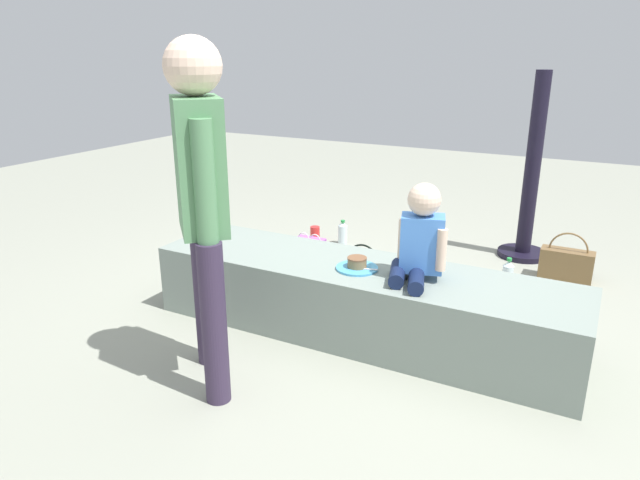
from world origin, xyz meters
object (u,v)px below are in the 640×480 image
object	(u,v)px
party_cup_red	(315,233)
cake_box_white	(479,297)
gift_bag	(310,255)
water_bottle_far_side	(507,277)
handbag_brown_canvas	(566,264)
adult_standing	(201,188)
water_bottle_near_gift	(343,233)
cake_plate	(357,265)
handbag_black_leather	(362,273)
child_seated	(420,238)

from	to	relation	value
party_cup_red	cake_box_white	size ratio (longest dim) A/B	0.35
gift_bag	water_bottle_far_side	distance (m)	1.31
gift_bag	handbag_brown_canvas	distance (m)	1.73
adult_standing	water_bottle_near_gift	world-z (taller)	adult_standing
cake_plate	handbag_black_leather	distance (m)	0.72
cake_plate	handbag_black_leather	xyz separation A→B (m)	(-0.23, 0.61, -0.31)
handbag_brown_canvas	party_cup_red	bearing A→B (deg)	-178.44
adult_standing	water_bottle_near_gift	bearing A→B (deg)	98.44
child_seated	water_bottle_far_side	distance (m)	1.11
adult_standing	handbag_brown_canvas	bearing A→B (deg)	57.29
handbag_brown_canvas	gift_bag	bearing A→B (deg)	-156.40
adult_standing	gift_bag	xyz separation A→B (m)	(-0.25, 1.39, -0.80)
handbag_brown_canvas	water_bottle_far_side	bearing A→B (deg)	-126.03
adult_standing	water_bottle_near_gift	distance (m)	2.23
water_bottle_near_gift	handbag_brown_canvas	distance (m)	1.64
cake_box_white	water_bottle_near_gift	bearing A→B (deg)	151.65
handbag_brown_canvas	water_bottle_near_gift	bearing A→B (deg)	-178.37
party_cup_red	handbag_brown_canvas	xyz separation A→B (m)	(1.89, 0.05, 0.06)
child_seated	cake_box_white	bearing A→B (deg)	74.14
adult_standing	handbag_black_leather	xyz separation A→B (m)	(0.19, 1.30, -0.82)
adult_standing	gift_bag	bearing A→B (deg)	100.10
cake_plate	handbag_brown_canvas	size ratio (longest dim) A/B	0.67
child_seated	handbag_brown_canvas	xyz separation A→B (m)	(0.60, 1.37, -0.49)
gift_bag	party_cup_red	size ratio (longest dim) A/B	2.59
party_cup_red	handbag_black_leather	size ratio (longest dim) A/B	0.36
cake_box_white	handbag_black_leather	bearing A→B (deg)	-174.10
child_seated	adult_standing	xyz separation A→B (m)	(-0.74, -0.72, 0.32)
adult_standing	handbag_brown_canvas	size ratio (longest dim) A/B	4.56
party_cup_red	handbag_black_leather	xyz separation A→B (m)	(0.74, -0.73, 0.05)
child_seated	gift_bag	bearing A→B (deg)	145.71
cake_plate	water_bottle_near_gift	world-z (taller)	cake_plate
cake_box_white	handbag_brown_canvas	distance (m)	0.82
cake_box_white	adult_standing	bearing A→B (deg)	-123.94
cake_plate	adult_standing	bearing A→B (deg)	-121.29
child_seated	cake_plate	world-z (taller)	child_seated
adult_standing	water_bottle_far_side	distance (m)	2.12
child_seated	handbag_black_leather	world-z (taller)	child_seated
adult_standing	cake_plate	xyz separation A→B (m)	(0.42, 0.69, -0.51)
handbag_black_leather	water_bottle_near_gift	bearing A→B (deg)	123.77
water_bottle_far_side	child_seated	bearing A→B (deg)	-107.25
child_seated	cake_plate	distance (m)	0.37
gift_bag	handbag_black_leather	distance (m)	0.45
water_bottle_near_gift	child_seated	bearing A→B (deg)	-51.72
gift_bag	party_cup_red	distance (m)	0.71
water_bottle_near_gift	party_cup_red	world-z (taller)	water_bottle_near_gift
adult_standing	handbag_brown_canvas	world-z (taller)	adult_standing
child_seated	cake_box_white	size ratio (longest dim) A/B	1.52
child_seated	gift_bag	size ratio (longest dim) A/B	1.69
water_bottle_near_gift	water_bottle_far_side	xyz separation A→B (m)	(1.34, -0.38, 0.02)
adult_standing	gift_bag	distance (m)	1.63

